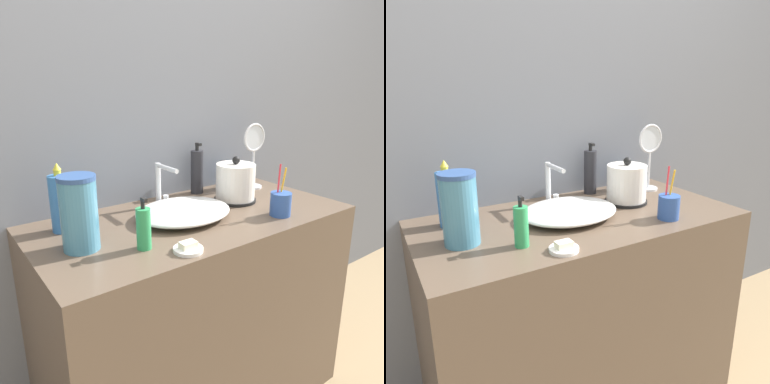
{
  "view_description": "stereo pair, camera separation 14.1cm",
  "coord_description": "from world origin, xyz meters",
  "views": [
    {
      "loc": [
        -0.82,
        -0.78,
        1.38
      ],
      "look_at": [
        -0.01,
        0.3,
        0.98
      ],
      "focal_mm": 35.0,
      "sensor_mm": 36.0,
      "label": 1
    },
    {
      "loc": [
        -0.7,
        -0.86,
        1.38
      ],
      "look_at": [
        -0.01,
        0.3,
        0.98
      ],
      "focal_mm": 35.0,
      "sensor_mm": 36.0,
      "label": 2
    }
  ],
  "objects": [
    {
      "name": "wall_back",
      "position": [
        0.0,
        0.63,
        1.3
      ],
      "size": [
        6.0,
        0.04,
        2.6
      ],
      "color": "slate",
      "rests_on": "ground_plane"
    },
    {
      "name": "vanity_counter",
      "position": [
        0.0,
        0.3,
        0.44
      ],
      "size": [
        1.23,
        0.61,
        0.88
      ],
      "color": "brown",
      "rests_on": "ground_plane"
    },
    {
      "name": "sink_basin",
      "position": [
        -0.05,
        0.31,
        0.9
      ],
      "size": [
        0.38,
        0.31,
        0.06
      ],
      "color": "white",
      "rests_on": "vanity_counter"
    },
    {
      "name": "faucet",
      "position": [
        -0.04,
        0.47,
        0.98
      ],
      "size": [
        0.06,
        0.15,
        0.18
      ],
      "color": "silver",
      "rests_on": "vanity_counter"
    },
    {
      "name": "electric_kettle",
      "position": [
        0.25,
        0.35,
        0.95
      ],
      "size": [
        0.18,
        0.18,
        0.2
      ],
      "color": "black",
      "rests_on": "vanity_counter"
    },
    {
      "name": "toothbrush_cup",
      "position": [
        0.27,
        0.11,
        0.92
      ],
      "size": [
        0.08,
        0.08,
        0.2
      ],
      "color": "#2D519E",
      "rests_on": "vanity_counter"
    },
    {
      "name": "lotion_bottle",
      "position": [
        -0.3,
        0.17,
        0.95
      ],
      "size": [
        0.05,
        0.05,
        0.17
      ],
      "color": "#2D9956",
      "rests_on": "vanity_counter"
    },
    {
      "name": "shampoo_bottle",
      "position": [
        -0.46,
        0.46,
        0.98
      ],
      "size": [
        0.07,
        0.07,
        0.24
      ],
      "color": "#3370B7",
      "rests_on": "vanity_counter"
    },
    {
      "name": "mouthwash_bottle",
      "position": [
        0.2,
        0.55,
        0.98
      ],
      "size": [
        0.06,
        0.06,
        0.24
      ],
      "color": "#28282D",
      "rests_on": "vanity_counter"
    },
    {
      "name": "hand_cream_bottle",
      "position": [
        0.35,
        0.53,
        0.94
      ],
      "size": [
        0.06,
        0.06,
        0.14
      ],
      "color": "#3370B7",
      "rests_on": "vanity_counter"
    },
    {
      "name": "soap_dish",
      "position": [
        -0.2,
        0.07,
        0.89
      ],
      "size": [
        0.09,
        0.09,
        0.03
      ],
      "color": "white",
      "rests_on": "vanity_counter"
    },
    {
      "name": "vanity_mirror",
      "position": [
        0.47,
        0.46,
        1.06
      ],
      "size": [
        0.14,
        0.09,
        0.31
      ],
      "color": "silver",
      "rests_on": "vanity_counter"
    },
    {
      "name": "water_pitcher",
      "position": [
        -0.46,
        0.28,
        1.0
      ],
      "size": [
        0.12,
        0.12,
        0.24
      ],
      "color": "teal",
      "rests_on": "vanity_counter"
    }
  ]
}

